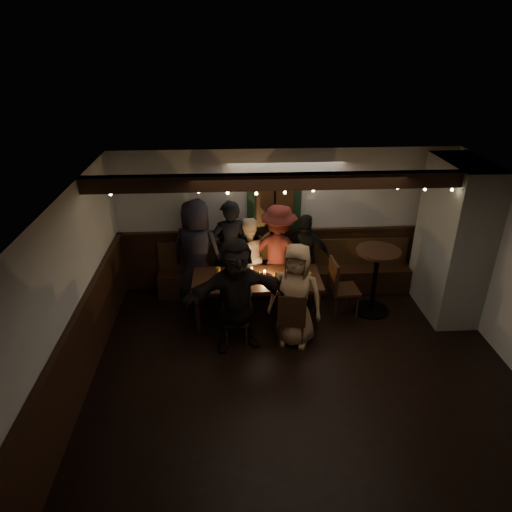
{
  "coord_description": "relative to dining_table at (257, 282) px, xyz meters",
  "views": [
    {
      "loc": [
        -0.96,
        -5.09,
        4.36
      ],
      "look_at": [
        -0.57,
        1.6,
        1.05
      ],
      "focal_mm": 32.0,
      "sensor_mm": 36.0,
      "label": 1
    }
  ],
  "objects": [
    {
      "name": "chair_near_right",
      "position": [
        0.48,
        -0.8,
        -0.16
      ],
      "size": [
        0.47,
        0.47,
        0.93
      ],
      "color": "black",
      "rests_on": "ground"
    },
    {
      "name": "high_top",
      "position": [
        1.99,
        0.07,
        0.05
      ],
      "size": [
        0.73,
        0.73,
        1.17
      ],
      "color": "black",
      "rests_on": "ground"
    },
    {
      "name": "person_a",
      "position": [
        -1.0,
        0.65,
        0.25
      ],
      "size": [
        1.06,
        0.87,
        1.88
      ],
      "primitive_type": "imported",
      "rotation": [
        0.0,
        0.0,
        2.8
      ],
      "color": "black",
      "rests_on": "ground"
    },
    {
      "name": "chair_end",
      "position": [
        1.37,
        0.01,
        -0.11
      ],
      "size": [
        0.49,
        0.49,
        1.02
      ],
      "color": "black",
      "rests_on": "ground"
    },
    {
      "name": "person_f",
      "position": [
        -0.34,
        -0.75,
        0.21
      ],
      "size": [
        1.74,
        0.85,
        1.8
      ],
      "primitive_type": "imported",
      "rotation": [
        0.0,
        0.0,
        0.2
      ],
      "color": "black",
      "rests_on": "ground"
    },
    {
      "name": "chair_near_left",
      "position": [
        -0.36,
        -0.71,
        -0.21
      ],
      "size": [
        0.38,
        0.38,
        0.83
      ],
      "color": "black",
      "rests_on": "ground"
    },
    {
      "name": "room",
      "position": [
        1.63,
        0.02,
        0.39
      ],
      "size": [
        6.02,
        5.01,
        2.62
      ],
      "color": "black",
      "rests_on": "ground"
    },
    {
      "name": "person_b",
      "position": [
        -0.43,
        0.76,
        0.23
      ],
      "size": [
        0.74,
        0.56,
        1.82
      ],
      "primitive_type": "imported",
      "rotation": [
        0.0,
        0.0,
        3.34
      ],
      "color": "black",
      "rests_on": "ground"
    },
    {
      "name": "person_e",
      "position": [
        0.9,
        0.67,
        0.1
      ],
      "size": [
        0.99,
        0.63,
        1.57
      ],
      "primitive_type": "imported",
      "rotation": [
        0.0,
        0.0,
        2.85
      ],
      "color": "black",
      "rests_on": "ground"
    },
    {
      "name": "dining_table",
      "position": [
        0.0,
        0.0,
        0.0
      ],
      "size": [
        2.09,
        0.9,
        0.91
      ],
      "color": "black",
      "rests_on": "ground"
    },
    {
      "name": "person_c",
      "position": [
        -0.12,
        0.78,
        0.06
      ],
      "size": [
        0.89,
        0.81,
        1.49
      ],
      "primitive_type": "imported",
      "rotation": [
        0.0,
        0.0,
        3.57
      ],
      "color": "beige",
      "rests_on": "ground"
    },
    {
      "name": "person_g",
      "position": [
        0.54,
        -0.71,
        0.14
      ],
      "size": [
        0.94,
        0.76,
        1.65
      ],
      "primitive_type": "imported",
      "rotation": [
        0.0,
        0.0,
        -0.34
      ],
      "color": "#A57D57",
      "rests_on": "ground"
    },
    {
      "name": "person_d",
      "position": [
        0.42,
        0.68,
        0.19
      ],
      "size": [
        1.28,
        1.01,
        1.74
      ],
      "primitive_type": "imported",
      "rotation": [
        0.0,
        0.0,
        2.77
      ],
      "color": "#531C18",
      "rests_on": "ground"
    }
  ]
}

